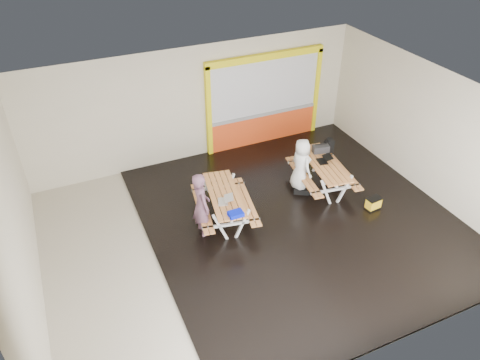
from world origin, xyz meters
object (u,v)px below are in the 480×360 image
person_right (301,164)px  backpack (329,146)px  toolbox (321,149)px  laptop_right (324,160)px  dark_case (302,189)px  person_left (201,205)px  blue_pouch (236,214)px  fluke_bag (373,203)px  picnic_table_right (323,169)px  laptop_left (225,200)px  picnic_table_left (224,200)px

person_right → backpack: person_right is taller
toolbox → backpack: bearing=31.4°
laptop_right → dark_case: laptop_right is taller
person_left → laptop_right: 3.81m
blue_pouch → fluke_bag: size_ratio=0.82×
laptop_right → fluke_bag: 1.76m
picnic_table_right → dark_case: size_ratio=5.20×
person_right → dark_case: (-0.00, -0.15, -0.74)m
laptop_right → blue_pouch: 3.37m
laptop_right → blue_pouch: (-3.16, -1.15, -0.01)m
laptop_left → dark_case: bearing=11.2°
dark_case → picnic_table_left: bearing=-175.7°
picnic_table_left → person_left: bearing=-160.2°
person_right → picnic_table_left: bearing=92.4°
picnic_table_right → toolbox: 0.66m
laptop_left → picnic_table_left: bearing=71.1°
picnic_table_right → laptop_left: size_ratio=5.01×
person_right → backpack: (1.36, 0.69, -0.10)m
blue_pouch → person_right: bearing=26.4°
laptop_left → blue_pouch: size_ratio=1.31×
laptop_right → picnic_table_right: bearing=-122.1°
laptop_left → blue_pouch: laptop_left is taller
laptop_right → fluke_bag: size_ratio=1.05×
picnic_table_left → fluke_bag: bearing=-18.4°
blue_pouch → fluke_bag: bearing=-5.1°
dark_case → person_left: bearing=-172.1°
picnic_table_left → person_left: 0.78m
blue_pouch → laptop_right: bearing=20.0°
picnic_table_left → picnic_table_right: 3.04m
picnic_table_right → person_right: person_right is taller
picnic_table_right → blue_pouch: size_ratio=6.57×
laptop_left → laptop_right: (3.19, 0.57, 0.01)m
person_left → laptop_right: bearing=-84.3°
toolbox → backpack: size_ratio=1.07×
laptop_left → fluke_bag: bearing=-13.6°
blue_pouch → dark_case: bearing=23.6°
picnic_table_right → fluke_bag: picnic_table_right is taller
picnic_table_left → laptop_right: size_ratio=5.21×
fluke_bag → person_right: bearing=130.3°
laptop_left → backpack: size_ratio=0.97×
laptop_left → toolbox: 3.53m
person_left → laptop_left: size_ratio=3.92×
picnic_table_left → laptop_left: laptop_left is taller
picnic_table_right → person_left: size_ratio=1.28×
picnic_table_right → laptop_right: size_ratio=5.14×
picnic_table_right → laptop_right: bearing=57.9°
laptop_left → laptop_right: laptop_right is taller
laptop_left → backpack: 4.09m
laptop_right → dark_case: size_ratio=1.01×
picnic_table_right → laptop_left: bearing=-171.0°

